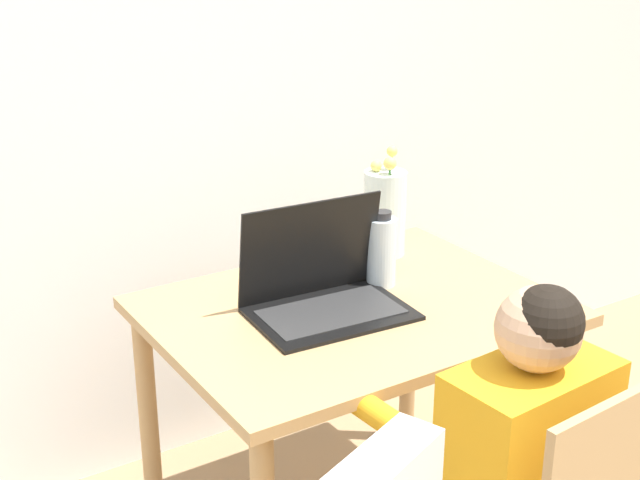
# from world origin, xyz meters

# --- Properties ---
(wall_back) EXTENTS (6.40, 0.05, 2.50)m
(wall_back) POSITION_xyz_m (0.00, 2.23, 1.25)
(wall_back) COLOR white
(wall_back) RESTS_ON ground_plane
(dining_table) EXTENTS (0.97, 0.74, 0.71)m
(dining_table) POSITION_xyz_m (0.25, 1.54, 0.61)
(dining_table) COLOR tan
(dining_table) RESTS_ON ground_plane
(person_seated) EXTENTS (0.36, 0.44, 1.03)m
(person_seated) POSITION_xyz_m (0.19, 0.93, 0.64)
(person_seated) COLOR orange
(person_seated) RESTS_ON ground_plane
(laptop) EXTENTS (0.39, 0.29, 0.26)m
(laptop) POSITION_xyz_m (0.17, 1.56, 0.77)
(laptop) COLOR black
(laptop) RESTS_ON dining_table
(flower_vase) EXTENTS (0.12, 0.12, 0.31)m
(flower_vase) POSITION_xyz_m (0.52, 1.78, 0.84)
(flower_vase) COLOR silver
(flower_vase) RESTS_ON dining_table
(water_bottle) EXTENTS (0.08, 0.08, 0.20)m
(water_bottle) POSITION_xyz_m (0.39, 1.61, 0.80)
(water_bottle) COLOR silver
(water_bottle) RESTS_ON dining_table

